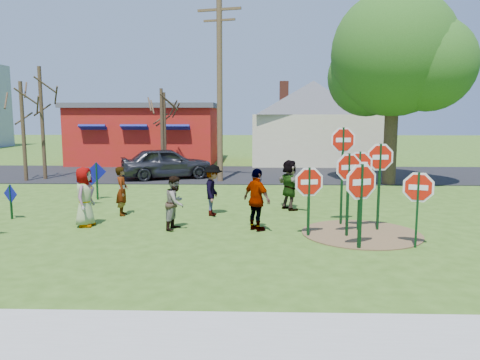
# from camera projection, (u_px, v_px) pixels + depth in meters

# --- Properties ---
(ground) EXTENTS (120.00, 120.00, 0.00)m
(ground) POSITION_uv_depth(u_px,v_px,m) (200.00, 224.00, 13.75)
(ground) COLOR #365518
(ground) RESTS_ON ground
(sidewalk) EXTENTS (22.00, 1.80, 0.08)m
(sidewalk) POSITION_uv_depth(u_px,v_px,m) (141.00, 340.00, 6.62)
(sidewalk) COLOR #9E9E99
(sidewalk) RESTS_ON ground
(road) EXTENTS (120.00, 7.50, 0.04)m
(road) POSITION_uv_depth(u_px,v_px,m) (224.00, 174.00, 25.13)
(road) COLOR black
(road) RESTS_ON ground
(dirt_patch) EXTENTS (3.20, 3.20, 0.03)m
(dirt_patch) POSITION_uv_depth(u_px,v_px,m) (361.00, 233.00, 12.63)
(dirt_patch) COLOR brown
(dirt_patch) RESTS_ON ground
(red_building) EXTENTS (9.40, 7.69, 3.90)m
(red_building) POSITION_uv_depth(u_px,v_px,m) (149.00, 133.00, 31.45)
(red_building) COLOR #A82010
(red_building) RESTS_ON ground
(cream_house) EXTENTS (9.40, 9.40, 6.50)m
(cream_house) POSITION_uv_depth(u_px,v_px,m) (313.00, 119.00, 31.00)
(cream_house) COLOR beige
(cream_house) RESTS_ON ground
(stop_sign_a) EXTENTS (1.03, 0.24, 1.98)m
(stop_sign_a) POSITION_uv_depth(u_px,v_px,m) (309.00, 187.00, 12.21)
(stop_sign_a) COLOR #0E3517
(stop_sign_a) RESTS_ON ground
(stop_sign_b) EXTENTS (0.98, 0.16, 2.98)m
(stop_sign_b) POSITION_uv_depth(u_px,v_px,m) (343.00, 150.00, 13.37)
(stop_sign_b) COLOR #0E3517
(stop_sign_b) RESTS_ON ground
(stop_sign_c) EXTENTS (0.92, 0.13, 2.33)m
(stop_sign_c) POSITION_uv_depth(u_px,v_px,m) (360.00, 172.00, 12.77)
(stop_sign_c) COLOR #0E3517
(stop_sign_c) RESTS_ON ground
(stop_sign_d) EXTENTS (1.02, 0.14, 2.56)m
(stop_sign_d) POSITION_uv_depth(u_px,v_px,m) (380.00, 165.00, 12.76)
(stop_sign_d) COLOR #0E3517
(stop_sign_d) RESTS_ON ground
(stop_sign_e) EXTENTS (1.07, 0.50, 2.21)m
(stop_sign_e) POSITION_uv_depth(u_px,v_px,m) (361.00, 188.00, 11.02)
(stop_sign_e) COLOR #0E3517
(stop_sign_e) RESTS_ON ground
(stop_sign_f) EXTENTS (0.93, 0.38, 1.98)m
(stop_sign_f) POSITION_uv_depth(u_px,v_px,m) (418.00, 192.00, 11.17)
(stop_sign_f) COLOR #0E3517
(stop_sign_f) RESTS_ON ground
(stop_sign_g) EXTENTS (0.94, 0.32, 2.34)m
(stop_sign_g) POSITION_uv_depth(u_px,v_px,m) (348.00, 176.00, 12.13)
(stop_sign_g) COLOR #0E3517
(stop_sign_g) RESTS_ON ground
(blue_diamond_b) EXTENTS (0.54, 0.26, 1.08)m
(blue_diamond_b) POSITION_uv_depth(u_px,v_px,m) (11.00, 198.00, 14.35)
(blue_diamond_b) COLOR #0E3517
(blue_diamond_b) RESTS_ON ground
(blue_diamond_c) EXTENTS (0.69, 0.12, 1.22)m
(blue_diamond_c) POSITION_uv_depth(u_px,v_px,m) (86.00, 185.00, 16.55)
(blue_diamond_c) COLOR #0E3517
(blue_diamond_c) RESTS_ON ground
(blue_diamond_d) EXTENTS (0.73, 0.07, 1.43)m
(blue_diamond_d) POSITION_uv_depth(u_px,v_px,m) (97.00, 176.00, 17.63)
(blue_diamond_d) COLOR #0E3517
(blue_diamond_d) RESTS_ON ground
(person_a) EXTENTS (0.57, 0.85, 1.72)m
(person_a) POSITION_uv_depth(u_px,v_px,m) (84.00, 197.00, 13.40)
(person_a) COLOR #3F4A9A
(person_a) RESTS_ON ground
(person_b) EXTENTS (0.46, 0.63, 1.57)m
(person_b) POSITION_uv_depth(u_px,v_px,m) (122.00, 191.00, 14.88)
(person_b) COLOR #27756F
(person_b) RESTS_ON ground
(person_c) EXTENTS (0.73, 0.85, 1.51)m
(person_c) POSITION_uv_depth(u_px,v_px,m) (175.00, 203.00, 13.08)
(person_c) COLOR #905842
(person_c) RESTS_ON ground
(person_d) EXTENTS (0.65, 1.08, 1.63)m
(person_d) POSITION_uv_depth(u_px,v_px,m) (213.00, 190.00, 14.86)
(person_d) COLOR #2F2E33
(person_d) RESTS_ON ground
(person_e) EXTENTS (0.99, 1.05, 1.74)m
(person_e) POSITION_uv_depth(u_px,v_px,m) (257.00, 200.00, 12.87)
(person_e) COLOR #53305C
(person_e) RESTS_ON ground
(person_f) EXTENTS (1.23, 1.61, 1.70)m
(person_f) POSITION_uv_depth(u_px,v_px,m) (290.00, 185.00, 15.77)
(person_f) COLOR #194924
(person_f) RESTS_ON ground
(suv) EXTENTS (4.86, 3.25, 1.54)m
(suv) POSITION_uv_depth(u_px,v_px,m) (167.00, 163.00, 23.26)
(suv) COLOR #29292D
(suv) RESTS_ON road
(utility_pole) EXTENTS (2.04, 0.63, 8.52)m
(utility_pole) POSITION_uv_depth(u_px,v_px,m) (220.00, 87.00, 21.82)
(utility_pole) COLOR #4C3823
(utility_pole) RESTS_ON ground
(leafy_tree) EXTENTS (6.10, 5.56, 8.67)m
(leafy_tree) POSITION_uv_depth(u_px,v_px,m) (397.00, 60.00, 20.72)
(leafy_tree) COLOR #382819
(leafy_tree) RESTS_ON ground
(bare_tree_west) EXTENTS (1.80, 1.80, 4.75)m
(bare_tree_west) POSITION_uv_depth(u_px,v_px,m) (22.00, 117.00, 22.10)
(bare_tree_west) COLOR #382819
(bare_tree_west) RESTS_ON ground
(bare_tree_east) EXTENTS (1.80, 1.80, 4.42)m
(bare_tree_east) POSITION_uv_depth(u_px,v_px,m) (164.00, 121.00, 26.16)
(bare_tree_east) COLOR #382819
(bare_tree_east) RESTS_ON ground
(bare_tree_mid) EXTENTS (1.80, 1.80, 5.50)m
(bare_tree_mid) POSITION_uv_depth(u_px,v_px,m) (41.00, 107.00, 22.68)
(bare_tree_mid) COLOR #382819
(bare_tree_mid) RESTS_ON ground
(bare_tree_extra) EXTENTS (1.80, 1.80, 4.63)m
(bare_tree_extra) POSITION_uv_depth(u_px,v_px,m) (162.00, 118.00, 26.01)
(bare_tree_extra) COLOR #382819
(bare_tree_extra) RESTS_ON ground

